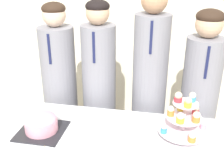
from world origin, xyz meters
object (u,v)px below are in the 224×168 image
(cupcake_stand, at_px, (184,117))
(student_2, at_px, (149,95))
(student_3, at_px, (198,108))
(student_0, at_px, (61,96))
(cake_knife, at_px, (47,146))
(student_1, at_px, (99,98))
(round_cake, at_px, (41,123))

(cupcake_stand, xyz_separation_m, student_2, (-0.23, 0.46, -0.10))
(student_2, bearing_deg, student_3, -0.00)
(student_0, height_order, student_3, student_0)
(student_2, relative_size, student_3, 1.10)
(cake_knife, xyz_separation_m, cupcake_stand, (0.75, 0.25, 0.13))
(student_0, relative_size, student_1, 0.98)
(cupcake_stand, xyz_separation_m, student_1, (-0.62, 0.46, -0.16))
(cupcake_stand, height_order, student_0, student_0)
(student_3, bearing_deg, student_0, 180.00)
(student_3, bearing_deg, student_2, 180.00)
(student_2, bearing_deg, round_cake, -136.57)
(cake_knife, distance_m, cupcake_stand, 0.80)
(cupcake_stand, relative_size, student_0, 0.21)
(student_1, xyz_separation_m, student_2, (0.38, 0.00, 0.06))
(round_cake, distance_m, cake_knife, 0.17)
(round_cake, bearing_deg, student_1, 68.81)
(cake_knife, height_order, student_3, student_3)
(student_0, bearing_deg, cake_knife, -75.04)
(cake_knife, distance_m, student_1, 0.73)
(cake_knife, relative_size, student_3, 0.18)
(round_cake, distance_m, student_1, 0.62)
(round_cake, distance_m, student_0, 0.59)
(cake_knife, xyz_separation_m, student_3, (0.88, 0.71, -0.05))
(student_1, relative_size, student_2, 0.94)
(cupcake_stand, bearing_deg, student_3, 74.08)
(round_cake, height_order, cake_knife, round_cake)
(cupcake_stand, xyz_separation_m, student_0, (-0.94, 0.46, -0.18))
(student_0, height_order, student_2, student_2)
(student_1, bearing_deg, student_3, 0.00)
(student_1, bearing_deg, student_2, 0.00)
(cake_knife, xyz_separation_m, student_2, (0.52, 0.71, 0.03))
(student_0, height_order, student_1, student_1)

